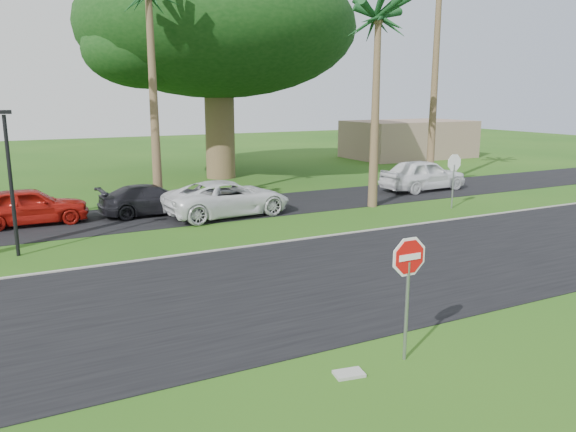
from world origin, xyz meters
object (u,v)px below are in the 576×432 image
at_px(car_dark, 151,200).
at_px(car_pickup, 423,175).
at_px(stop_sign_far, 454,170).
at_px(stop_sign_near, 408,273).
at_px(car_minivan, 228,198).
at_px(car_red, 29,206).

distance_m(car_dark, car_pickup, 14.65).
bearing_deg(car_pickup, stop_sign_far, 151.81).
bearing_deg(stop_sign_near, car_pickup, 48.72).
xyz_separation_m(stop_sign_far, car_minivan, (-9.72, 3.14, -1.02)).
bearing_deg(stop_sign_near, car_minivan, 82.84).
distance_m(car_dark, car_minivan, 3.35).
bearing_deg(car_minivan, stop_sign_near, 167.86).
xyz_separation_m(stop_sign_far, car_red, (-17.38, 5.12, -1.02)).
distance_m(stop_sign_far, car_pickup, 4.98).
height_order(stop_sign_far, car_pickup, stop_sign_far).
height_order(car_minivan, car_pickup, car_pickup).
bearing_deg(car_dark, stop_sign_near, -177.77).
height_order(stop_sign_near, car_pickup, stop_sign_near).
bearing_deg(car_pickup, stop_sign_near, 135.37).
xyz_separation_m(stop_sign_near, car_pickup, (13.56, 15.44, -0.93)).
bearing_deg(car_minivan, stop_sign_far, -112.89).
height_order(car_dark, car_minivan, car_minivan).
relative_size(car_dark, car_minivan, 0.82).
bearing_deg(car_pickup, car_red, 84.64).
relative_size(car_dark, car_pickup, 0.90).
xyz_separation_m(stop_sign_near, stop_sign_far, (11.50, 11.00, 0.00)).
xyz_separation_m(car_dark, car_pickup, (14.64, -0.44, 0.20)).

